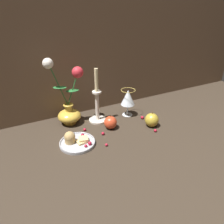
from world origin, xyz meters
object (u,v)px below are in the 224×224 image
wine_glass (128,98)px  candlestick (97,106)px  apple_near_glass (152,120)px  plate_with_pastries (76,141)px  apple_beside_vase (110,122)px  vase (69,105)px

wine_glass → candlestick: (-0.19, 0.02, -0.01)m
candlestick → apple_near_glass: candlestick is taller
candlestick → apple_near_glass: size_ratio=3.64×
plate_with_pastries → apple_beside_vase: apple_beside_vase is taller
plate_with_pastries → candlestick: candlestick is taller
wine_glass → apple_beside_vase: 0.20m
vase → apple_near_glass: size_ratio=4.26×
plate_with_pastries → vase: bearing=79.9°
wine_glass → candlestick: size_ratio=0.51×
vase → plate_with_pastries: vase is taller
apple_near_glass → wine_glass: bearing=107.2°
apple_beside_vase → apple_near_glass: size_ratio=0.94×
vase → wine_glass: size_ratio=2.30×
plate_with_pastries → apple_near_glass: bearing=-3.5°
vase → wine_glass: (0.34, -0.07, 0.00)m
candlestick → apple_near_glass: (0.24, -0.19, -0.06)m
plate_with_pastries → apple_beside_vase: size_ratio=2.10×
plate_with_pastries → wine_glass: (0.37, 0.14, 0.09)m
plate_with_pastries → candlestick: bearing=41.0°
apple_near_glass → apple_beside_vase: bearing=158.9°
vase → wine_glass: vase is taller
plate_with_pastries → apple_beside_vase: bearing=14.5°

